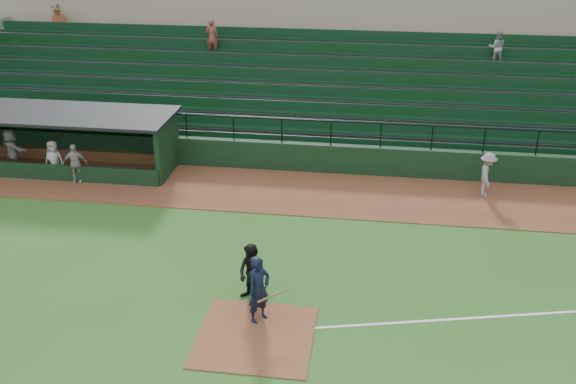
# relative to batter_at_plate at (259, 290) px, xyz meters

# --- Properties ---
(ground) EXTENTS (90.00, 90.00, 0.00)m
(ground) POSITION_rel_batter_at_plate_xyz_m (0.02, 0.27, -0.97)
(ground) COLOR #2B5D1E
(ground) RESTS_ON ground
(warning_track) EXTENTS (40.00, 4.00, 0.03)m
(warning_track) POSITION_rel_batter_at_plate_xyz_m (0.02, 8.27, -0.95)
(warning_track) COLOR brown
(warning_track) RESTS_ON ground
(home_plate_dirt) EXTENTS (3.00, 3.00, 0.03)m
(home_plate_dirt) POSITION_rel_batter_at_plate_xyz_m (0.02, -0.73, -0.95)
(home_plate_dirt) COLOR brown
(home_plate_dirt) RESTS_ON ground
(foul_line) EXTENTS (17.49, 4.44, 0.01)m
(foul_line) POSITION_rel_batter_at_plate_xyz_m (8.02, 1.47, -0.96)
(foul_line) COLOR white
(foul_line) RESTS_ON ground
(stadium_structure) EXTENTS (38.00, 13.08, 6.40)m
(stadium_structure) POSITION_rel_batter_at_plate_xyz_m (0.02, 16.73, 1.33)
(stadium_structure) COLOR black
(stadium_structure) RESTS_ON ground
(dugout) EXTENTS (8.90, 3.20, 2.42)m
(dugout) POSITION_rel_batter_at_plate_xyz_m (-9.73, 9.83, 0.36)
(dugout) COLOR black
(dugout) RESTS_ON ground
(batter_at_plate) EXTENTS (1.20, 0.84, 1.94)m
(batter_at_plate) POSITION_rel_batter_at_plate_xyz_m (0.00, 0.00, 0.00)
(batter_at_plate) COLOR black
(batter_at_plate) RESTS_ON ground
(umpire) EXTENTS (1.08, 0.99, 1.78)m
(umpire) POSITION_rel_batter_at_plate_xyz_m (-0.35, 0.86, -0.08)
(umpire) COLOR black
(umpire) RESTS_ON ground
(runner) EXTENTS (0.70, 1.13, 1.68)m
(runner) POSITION_rel_batter_at_plate_xyz_m (7.05, 9.05, -0.10)
(runner) COLOR gray
(runner) RESTS_ON warning_track
(dugout_player_a) EXTENTS (1.01, 0.65, 1.61)m
(dugout_player_a) POSITION_rel_batter_at_plate_xyz_m (-8.81, 7.95, -0.14)
(dugout_player_a) COLOR #A7A39D
(dugout_player_a) RESTS_ON warning_track
(dugout_player_b) EXTENTS (0.79, 0.53, 1.59)m
(dugout_player_b) POSITION_rel_batter_at_plate_xyz_m (-9.81, 8.21, -0.14)
(dugout_player_b) COLOR #AAA69F
(dugout_player_b) RESTS_ON warning_track
(dugout_player_c) EXTENTS (1.69, 1.27, 1.78)m
(dugout_player_c) POSITION_rel_batter_at_plate_xyz_m (-11.91, 8.81, -0.05)
(dugout_player_c) COLOR #9B9691
(dugout_player_c) RESTS_ON warning_track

